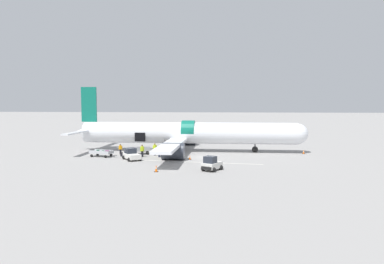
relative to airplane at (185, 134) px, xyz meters
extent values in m
plane|color=gray|center=(2.93, -6.06, -2.89)|extent=(500.00, 500.00, 0.00)
cube|color=silver|center=(2.28, -9.85, -2.88)|extent=(18.00, 2.16, 0.01)
cylinder|color=white|center=(0.51, 0.00, 0.13)|extent=(34.17, 3.39, 3.39)
sphere|color=white|center=(17.59, 0.00, 0.13)|extent=(3.22, 3.22, 3.22)
cone|color=white|center=(-16.57, 0.00, 0.13)|extent=(3.90, 3.12, 3.12)
cylinder|color=#0F6B56|center=(0.51, -0.03, 0.43)|extent=(2.05, 3.40, 3.40)
cube|color=#0F6B56|center=(-15.94, 0.00, 4.67)|extent=(2.54, 0.28, 5.70)
cube|color=white|center=(-15.93, -4.46, 0.47)|extent=(1.07, 8.92, 0.20)
cube|color=white|center=(-15.93, 4.46, 0.47)|extent=(1.07, 8.92, 0.20)
cube|color=white|center=(-0.86, -8.47, -0.81)|extent=(2.55, 15.93, 0.40)
cube|color=white|center=(-0.86, 8.47, -0.81)|extent=(2.55, 15.93, 0.40)
cylinder|color=#333842|center=(-0.66, -8.38, -1.69)|extent=(3.09, 2.33, 2.33)
cylinder|color=#333842|center=(-0.66, 8.39, -1.69)|extent=(3.09, 2.33, 2.33)
cube|color=black|center=(-7.01, -1.67, -0.47)|extent=(1.70, 0.12, 1.40)
cylinder|color=#56565B|center=(11.10, 0.00, -1.56)|extent=(0.22, 0.22, 1.68)
sphere|color=black|center=(11.10, 0.00, -2.40)|extent=(0.97, 0.97, 0.97)
cylinder|color=#56565B|center=(-2.91, -2.39, -1.56)|extent=(0.22, 0.22, 1.68)
sphere|color=black|center=(-2.91, -2.39, -2.40)|extent=(0.97, 0.97, 0.97)
cylinder|color=#56565B|center=(-2.91, 2.40, -1.56)|extent=(0.22, 0.22, 1.68)
sphere|color=black|center=(-2.91, 2.40, -2.40)|extent=(0.97, 0.97, 0.97)
cube|color=silver|center=(4.97, -15.24, -2.30)|extent=(2.43, 2.87, 0.70)
cube|color=#232833|center=(4.77, -15.63, -1.56)|extent=(1.61, 1.56, 0.77)
cube|color=black|center=(4.37, -16.39, -2.44)|extent=(1.21, 0.71, 0.35)
sphere|color=black|center=(3.97, -15.67, -2.61)|extent=(0.56, 0.56, 0.56)
sphere|color=black|center=(5.19, -16.31, -2.61)|extent=(0.56, 0.56, 0.56)
sphere|color=black|center=(4.75, -14.18, -2.61)|extent=(0.56, 0.56, 0.56)
sphere|color=black|center=(5.97, -14.81, -2.61)|extent=(0.56, 0.56, 0.56)
cube|color=silver|center=(-6.26, -9.09, -2.33)|extent=(3.13, 3.51, 0.64)
cube|color=#232833|center=(-6.58, -8.63, -1.65)|extent=(1.92, 1.94, 0.72)
cube|color=black|center=(-7.22, -7.75, -2.46)|extent=(1.22, 0.92, 0.32)
sphere|color=black|center=(-6.28, -7.77, -2.61)|extent=(0.56, 0.56, 0.56)
sphere|color=black|center=(-7.50, -8.64, -2.61)|extent=(0.56, 0.56, 0.56)
sphere|color=black|center=(-5.02, -9.54, -2.61)|extent=(0.56, 0.56, 0.56)
sphere|color=black|center=(-6.24, -10.40, -2.61)|extent=(0.56, 0.56, 0.56)
cube|color=#999BA0|center=(-6.54, -3.71, -2.33)|extent=(3.62, 2.40, 0.05)
cube|color=#999BA0|center=(-4.97, -3.24, -2.07)|extent=(0.49, 1.48, 0.47)
cube|color=#999BA0|center=(-6.33, -4.41, -2.07)|extent=(3.14, 0.98, 0.47)
cube|color=#999BA0|center=(-6.75, -3.00, -2.07)|extent=(3.14, 0.98, 0.47)
cube|color=#333338|center=(-4.51, -3.11, -2.57)|extent=(0.89, 0.33, 0.06)
sphere|color=black|center=(-5.21, -4.11, -2.69)|extent=(0.40, 0.40, 0.40)
sphere|color=black|center=(-5.64, -2.64, -2.69)|extent=(0.40, 0.40, 0.40)
sphere|color=black|center=(-7.44, -4.77, -2.69)|extent=(0.40, 0.40, 0.40)
sphere|color=black|center=(-7.87, -3.30, -2.69)|extent=(0.40, 0.40, 0.40)
cube|color=#4C1E1E|center=(-7.45, -3.99, -2.07)|extent=(0.41, 0.39, 0.47)
cube|color=#4C1E1E|center=(-6.40, -3.37, -2.12)|extent=(0.52, 0.44, 0.37)
cube|color=#B7BABF|center=(-11.49, -6.67, -2.36)|extent=(3.58, 2.21, 0.05)
cube|color=#B7BABF|center=(-9.90, -7.05, -2.13)|extent=(0.40, 1.46, 0.40)
cube|color=#B7BABF|center=(-11.65, -7.36, -2.13)|extent=(3.19, 0.81, 0.40)
cube|color=#B7BABF|center=(-11.32, -5.98, -2.13)|extent=(3.19, 0.81, 0.40)
cube|color=#333338|center=(-9.43, -7.16, -2.58)|extent=(0.89, 0.29, 0.06)
sphere|color=black|center=(-10.53, -7.66, -2.69)|extent=(0.40, 0.40, 0.40)
sphere|color=black|center=(-10.18, -6.22, -2.69)|extent=(0.40, 0.40, 0.40)
sphere|color=black|center=(-12.79, -7.12, -2.69)|extent=(0.40, 0.40, 0.40)
sphere|color=black|center=(-12.45, -5.68, -2.69)|extent=(0.40, 0.40, 0.40)
cube|color=#14472D|center=(-11.04, -7.10, -2.13)|extent=(0.40, 0.33, 0.40)
cube|color=#721951|center=(-10.40, -7.20, -2.12)|extent=(0.53, 0.24, 0.44)
cube|color=#14472D|center=(-12.05, -6.58, -2.12)|extent=(0.38, 0.22, 0.43)
cylinder|color=black|center=(-9.48, -4.00, -2.51)|extent=(0.31, 0.31, 0.76)
cylinder|color=orange|center=(-9.48, -4.00, -1.83)|extent=(0.40, 0.40, 0.60)
sphere|color=brown|center=(-9.48, -4.00, -1.43)|extent=(0.21, 0.21, 0.21)
cylinder|color=orange|center=(-9.69, -4.03, -1.90)|extent=(0.13, 0.13, 0.55)
cylinder|color=orange|center=(-9.27, -3.97, -1.90)|extent=(0.13, 0.13, 0.55)
cylinder|color=#1E2338|center=(-2.32, -5.22, -2.49)|extent=(0.40, 0.40, 0.79)
cylinder|color=orange|center=(-2.32, -5.22, -1.78)|extent=(0.51, 0.51, 0.62)
sphere|color=brown|center=(-2.32, -5.22, -1.36)|extent=(0.22, 0.22, 0.22)
cylinder|color=orange|center=(-2.20, -5.41, -1.85)|extent=(0.16, 0.16, 0.57)
cylinder|color=orange|center=(-2.43, -5.03, -1.85)|extent=(0.16, 0.16, 0.57)
cylinder|color=#1E2338|center=(-2.28, -4.21, -2.46)|extent=(0.44, 0.44, 0.85)
cylinder|color=orange|center=(-2.28, -4.21, -1.70)|extent=(0.56, 0.56, 0.67)
sphere|color=#9E7556|center=(-2.28, -4.21, -1.24)|extent=(0.24, 0.24, 0.24)
cylinder|color=orange|center=(-2.46, -4.37, -1.77)|extent=(0.18, 0.18, 0.62)
cylinder|color=orange|center=(-2.10, -4.05, -1.77)|extent=(0.18, 0.18, 0.62)
cylinder|color=#1E2338|center=(-3.04, -6.20, -2.48)|extent=(0.39, 0.39, 0.81)
cylinder|color=#B7E019|center=(-3.04, -6.20, -1.75)|extent=(0.49, 0.49, 0.64)
sphere|color=tan|center=(-3.04, -6.20, -1.32)|extent=(0.22, 0.22, 0.22)
cylinder|color=#B7E019|center=(-3.25, -6.11, -1.82)|extent=(0.16, 0.16, 0.59)
cylinder|color=#B7E019|center=(-2.83, -6.28, -1.82)|extent=(0.16, 0.16, 0.59)
cylinder|color=#1E2338|center=(-4.01, -4.62, -2.44)|extent=(0.44, 0.44, 0.89)
cylinder|color=#CCE523|center=(-4.01, -4.62, -1.65)|extent=(0.56, 0.56, 0.70)
sphere|color=brown|center=(-4.01, -4.62, -1.17)|extent=(0.25, 0.25, 0.25)
cylinder|color=#CCE523|center=(-3.79, -4.50, -1.72)|extent=(0.18, 0.18, 0.64)
cylinder|color=#CCE523|center=(-4.23, -4.74, -1.72)|extent=(0.18, 0.18, 0.64)
cylinder|color=black|center=(-5.50, -6.35, -2.45)|extent=(0.45, 0.45, 0.88)
cylinder|color=#CCE523|center=(-5.50, -6.35, -1.66)|extent=(0.58, 0.58, 0.69)
sphere|color=brown|center=(-5.50, -6.35, -1.20)|extent=(0.24, 0.24, 0.24)
cylinder|color=#CCE523|center=(-5.69, -6.50, -1.74)|extent=(0.18, 0.18, 0.63)
cylinder|color=#CCE523|center=(-5.31, -6.19, -1.74)|extent=(0.18, 0.18, 0.63)
cube|color=black|center=(-8.59, -6.15, -2.62)|extent=(0.49, 0.42, 0.53)
cube|color=black|center=(-8.59, -6.15, -2.30)|extent=(0.25, 0.17, 0.12)
cube|color=black|center=(18.44, -0.75, -2.87)|extent=(0.44, 0.44, 0.03)
cone|color=orange|center=(18.44, -0.75, -2.58)|extent=(0.32, 0.32, 0.62)
cylinder|color=white|center=(18.44, -0.75, -2.55)|extent=(0.19, 0.19, 0.07)
cube|color=black|center=(-1.29, -16.74, -2.87)|extent=(0.44, 0.44, 0.03)
cone|color=orange|center=(-1.29, -16.74, -2.50)|extent=(0.33, 0.33, 0.77)
cylinder|color=white|center=(-1.29, -16.74, -2.46)|extent=(0.19, 0.19, 0.09)
cube|color=black|center=(1.60, -7.89, -2.87)|extent=(0.44, 0.44, 0.03)
cone|color=orange|center=(1.60, -7.89, -2.60)|extent=(0.33, 0.33, 0.58)
cylinder|color=white|center=(1.60, -7.89, -2.57)|extent=(0.19, 0.19, 0.07)
camera|label=1|loc=(6.60, -54.32, 4.83)|focal=32.00mm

